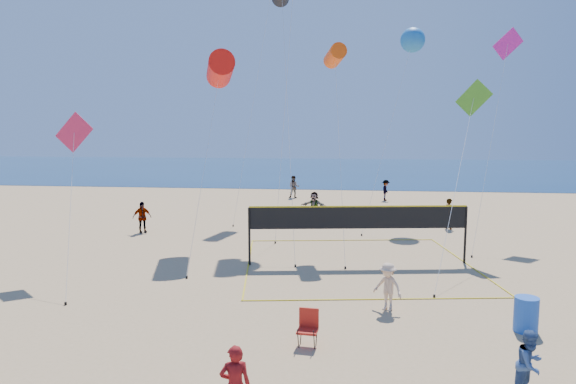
# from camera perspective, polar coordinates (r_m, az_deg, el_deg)

# --- Properties ---
(ground) EXTENTS (120.00, 120.00, 0.00)m
(ground) POSITION_cam_1_polar(r_m,az_deg,el_deg) (12.39, -1.68, -20.53)
(ground) COLOR tan
(ground) RESTS_ON ground
(ocean) EXTENTS (140.00, 50.00, 0.03)m
(ocean) POSITION_cam_1_polar(r_m,az_deg,el_deg) (73.10, 5.52, 2.55)
(ocean) COLOR navy
(ocean) RESTS_ON ground
(bystander_a) EXTENTS (0.92, 0.90, 1.49)m
(bystander_a) POSITION_cam_1_polar(r_m,az_deg,el_deg) (12.63, 25.29, -16.93)
(bystander_a) COLOR #344F82
(bystander_a) RESTS_ON ground
(bystander_b) EXTENTS (1.14, 1.03, 1.53)m
(bystander_b) POSITION_cam_1_polar(r_m,az_deg,el_deg) (16.79, 11.02, -10.28)
(bystander_b) COLOR #D8B290
(bystander_b) RESTS_ON ground
(far_person_0) EXTENTS (1.08, 0.93, 1.74)m
(far_person_0) POSITION_cam_1_polar(r_m,az_deg,el_deg) (29.47, -15.92, -2.72)
(far_person_0) COLOR gray
(far_person_0) RESTS_ON ground
(far_person_1) EXTENTS (1.77, 1.10, 1.82)m
(far_person_1) POSITION_cam_1_polar(r_m,az_deg,el_deg) (32.10, 2.92, -1.59)
(far_person_1) COLOR gray
(far_person_1) RESTS_ON ground
(far_person_2) EXTENTS (0.73, 0.77, 1.77)m
(far_person_2) POSITION_cam_1_polar(r_m,az_deg,el_deg) (30.82, 17.47, -2.32)
(far_person_2) COLOR gray
(far_person_2) RESTS_ON ground
(far_person_3) EXTENTS (0.93, 0.74, 1.85)m
(far_person_3) POSITION_cam_1_polar(r_m,az_deg,el_deg) (42.49, 0.67, 0.56)
(far_person_3) COLOR gray
(far_person_3) RESTS_ON ground
(far_person_4) EXTENTS (0.84, 1.18, 1.66)m
(far_person_4) POSITION_cam_1_polar(r_m,az_deg,el_deg) (41.77, 10.81, 0.20)
(far_person_4) COLOR gray
(far_person_4) RESTS_ON ground
(camp_chair) EXTENTS (0.57, 0.69, 1.09)m
(camp_chair) POSITION_cam_1_polar(r_m,az_deg,el_deg) (14.06, 2.25, -14.58)
(camp_chair) COLOR #B21E14
(camp_chair) RESTS_ON ground
(trash_barrel) EXTENTS (0.88, 0.88, 1.00)m
(trash_barrel) POSITION_cam_1_polar(r_m,az_deg,el_deg) (16.41, 24.94, -12.23)
(trash_barrel) COLOR blue
(trash_barrel) RESTS_ON ground
(volleyball_net) EXTENTS (10.69, 10.56, 2.51)m
(volleyball_net) POSITION_cam_1_polar(r_m,az_deg,el_deg) (21.89, 7.82, -3.55)
(volleyball_net) COLOR black
(volleyball_net) RESTS_ON ground
(kite_0) EXTENTS (2.14, 8.72, 9.51)m
(kite_0) POSITION_cam_1_polar(r_m,az_deg,el_deg) (26.58, -7.55, 13.35)
(kite_0) COLOR red
(kite_0) RESTS_ON ground
(kite_2) EXTENTS (1.34, 6.33, 9.82)m
(kite_2) POSITION_cam_1_polar(r_m,az_deg,el_deg) (26.17, 5.24, 14.81)
(kite_2) COLOR #EE4D0B
(kite_2) RESTS_ON ground
(kite_3) EXTENTS (2.71, 4.50, 6.41)m
(kite_3) POSITION_cam_1_polar(r_m,az_deg,el_deg) (22.20, -22.70, 5.46)
(kite_3) COLOR #CC2350
(kite_3) RESTS_ON ground
(kite_4) EXTENTS (3.62, 8.38, 8.03)m
(kite_4) POSITION_cam_1_polar(r_m,az_deg,el_deg) (25.53, 19.79, 9.02)
(kite_4) COLOR #419224
(kite_4) RESTS_ON ground
(kite_5) EXTENTS (3.86, 6.81, 11.18)m
(kite_5) POSITION_cam_1_polar(r_m,az_deg,el_deg) (30.84, 23.09, 13.95)
(kite_5) COLOR #CD1FA1
(kite_5) RESTS_ON ground
(kite_7) EXTENTS (3.98, 7.10, 11.99)m
(kite_7) POSITION_cam_1_polar(r_m,az_deg,el_deg) (34.25, 13.68, 16.08)
(kite_7) COLOR blue
(kite_7) RESTS_ON ground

